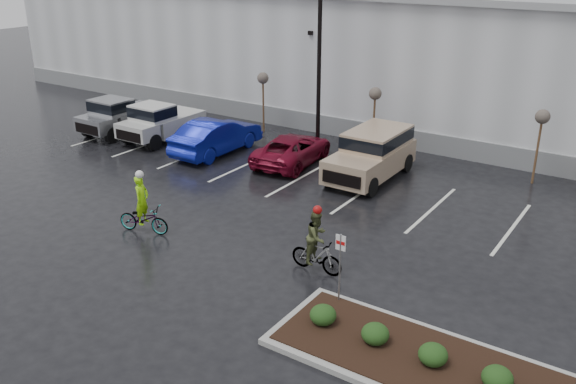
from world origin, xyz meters
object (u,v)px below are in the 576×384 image
Objects in this scene: lamppost at (320,31)px; pickup_silver at (125,114)px; sapling_mid at (375,97)px; cyclist_olive at (317,248)px; sapling_west at (263,81)px; sapling_east at (542,121)px; suv_tan at (370,156)px; car_red at (293,149)px; fire_lane_sign at (340,261)px; cyclist_hivis at (143,213)px; pickup_white at (166,120)px; car_blue at (217,136)px.

pickup_silver is at bearing -163.05° from lamppost.
sapling_mid is 12.26m from cyclist_olive.
sapling_east is (14.00, 0.00, 0.00)m from sapling_west.
suv_tan is (7.99, -3.28, -1.70)m from sapling_west.
pickup_silver reaches higher than car_red.
sapling_west is (-4.00, 1.00, -2.96)m from lamppost.
sapling_west is 1.45× the size of fire_lane_sign.
cyclist_hivis is (-4.16, -9.17, -0.32)m from suv_tan.
sapling_mid is 1.45× the size of cyclist_olive.
cyclist_olive is at bearing -48.18° from sapling_west.
cyclist_olive is (10.29, -11.50, -1.92)m from sapling_west.
pickup_white is at bearing -177.44° from suv_tan.
cyclist_olive is (6.46, 0.95, 0.10)m from cyclist_hivis.
sapling_east is at bearing 11.49° from pickup_silver.
sapling_mid is 7.76m from car_blue.
fire_lane_sign is at bearing -47.33° from sapling_west.
lamppost reaches higher than sapling_east.
lamppost reaches higher than fire_lane_sign.
sapling_east is 14.50m from car_blue.
cyclist_hivis is at bearing -114.41° from suv_tan.
car_red is at bearing -39.89° from sapling_west.
sapling_east is 0.66× the size of car_red.
lamppost is at bearing -14.04° from sapling_west.
sapling_west is 4.62m from car_blue.
pickup_white is at bearing -132.55° from sapling_west.
fire_lane_sign is at bearing -99.75° from sapling_east.
lamppost is 4.19× the size of fire_lane_sign.
sapling_east is 0.63× the size of car_blue.
pickup_silver is (-6.17, -4.10, -1.75)m from sapling_west.
sapling_west is 6.50m from sapling_mid.
car_blue is at bearing 143.33° from fire_lane_sign.
pickup_white is at bearing 25.62° from cyclist_hivis.
lamppost is 1.77× the size of pickup_silver.
lamppost is 2.88× the size of sapling_west.
suv_tan is (7.73, 0.92, 0.19)m from car_blue.
sapling_east is at bearing 5.71° from lamppost.
sapling_west is 5.76m from car_red.
pickup_white is 1.08× the size of car_red.
cyclist_olive is (3.79, -11.50, -1.92)m from sapling_mid.
sapling_mid is 0.62× the size of pickup_white.
sapling_east is 12.24m from cyclist_olive.
sapling_mid reaches higher than pickup_silver.
sapling_mid is at bearing 0.00° from sapling_west.
car_blue is at bearing -173.20° from suv_tan.
fire_lane_sign is 0.42× the size of pickup_white.
fire_lane_sign is 1.00× the size of cyclist_olive.
pickup_silver is at bearing 35.56° from cyclist_hivis.
car_red is 2.19× the size of cyclist_olive.
car_blue reaches higher than car_red.
cyclist_hivis is 1.04× the size of cyclist_olive.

